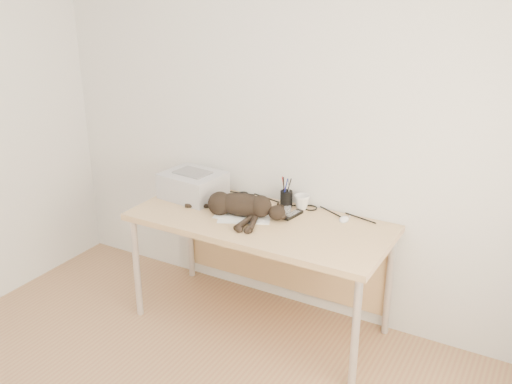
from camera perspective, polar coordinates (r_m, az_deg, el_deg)
The scene contains 11 objects.
wall_back at distance 3.60m, azimuth 3.18°, elevation 7.44°, with size 3.50×3.50×0.00m, color silver.
desk at distance 3.60m, azimuth 1.02°, elevation -4.23°, with size 1.60×0.70×0.74m.
printer at distance 3.82m, azimuth -6.31°, elevation 0.72°, with size 0.40×0.35×0.18m.
papers at distance 3.54m, azimuth -1.27°, elevation -2.32°, with size 0.40×0.34×0.01m.
cat at distance 3.51m, azimuth -1.77°, elevation -1.39°, with size 0.68×0.33×0.15m.
mug at distance 3.63m, azimuth 4.61°, elevation -1.01°, with size 0.10×0.10×0.09m, color white.
pen_cup at distance 3.65m, azimuth 3.05°, elevation -0.66°, with size 0.08×0.08×0.20m.
remote_grey at distance 3.61m, azimuth 3.15°, elevation -1.74°, with size 0.05×0.16×0.02m, color slate.
remote_black at distance 3.53m, azimuth 3.69°, elevation -2.30°, with size 0.05×0.17×0.02m, color black.
mouse at distance 3.51m, azimuth 8.81°, elevation -2.56°, with size 0.06×0.10×0.03m, color white.
cable_tangle at distance 3.73m, azimuth 2.67°, elevation -1.01°, with size 1.36×0.09×0.01m, color black, non-canonical shape.
Camera 1 is at (1.54, -1.39, 2.16)m, focal length 40.00 mm.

